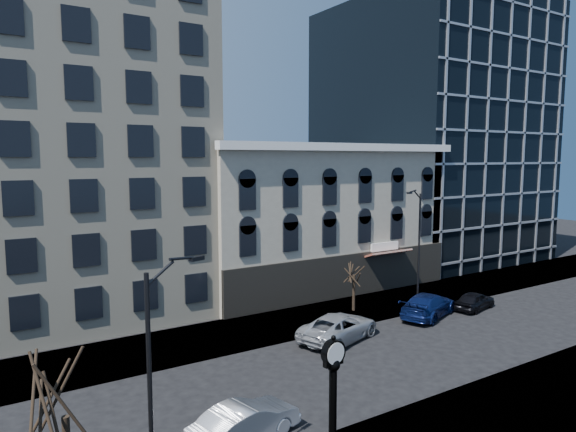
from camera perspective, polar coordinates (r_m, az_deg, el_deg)
ground at (r=27.51m, az=0.98°, el=-17.89°), size 160.00×160.00×0.00m
sidewalk_far at (r=33.98m, az=-6.64°, el=-12.97°), size 160.00×6.00×0.12m
cream_tower at (r=41.33m, az=-22.02°, el=17.14°), size 15.90×15.40×42.50m
victorian_row at (r=45.27m, az=2.66°, el=-0.32°), size 22.60×11.19×12.50m
glass_office at (r=62.07m, az=15.44°, el=8.70°), size 20.00×20.15×28.00m
street_clock at (r=20.75m, az=5.00°, el=-19.67°), size 1.05×1.05×4.63m
street_lamp_near at (r=16.32m, az=-13.52°, el=-11.25°), size 2.10×0.88×8.36m
street_lamp_far at (r=40.10m, az=14.05°, el=-0.06°), size 2.26×0.96×9.01m
bare_tree_near at (r=15.89m, az=-23.66°, el=-16.81°), size 3.93×3.93×6.74m
bare_tree_far at (r=38.11m, az=7.36°, el=-5.68°), size 2.51×2.51×4.30m
car_near_b at (r=22.25m, az=-4.76°, el=-21.89°), size 5.05×2.69×1.58m
car_far_a at (r=32.91m, az=5.66°, el=-12.19°), size 6.59×4.56×1.67m
car_far_b at (r=38.66m, az=15.33°, el=-9.52°), size 6.31×4.26×1.70m
car_far_c at (r=41.49m, az=20.03°, el=-8.82°), size 4.25×2.39×1.37m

